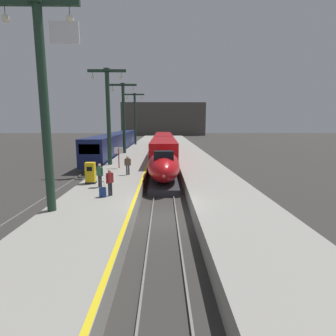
{
  "coord_description": "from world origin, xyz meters",
  "views": [
    {
      "loc": [
        -0.02,
        -15.11,
        5.63
      ],
      "look_at": [
        0.36,
        7.48,
        1.8
      ],
      "focal_mm": 28.87,
      "sensor_mm": 36.0,
      "label": 1
    }
  ],
  "objects_px": {
    "station_column_mid": "(108,109)",
    "passenger_mid_platform": "(128,164)",
    "rolling_suitcase": "(103,192)",
    "regional_train_adjacent": "(117,143)",
    "departure_info_board": "(119,153)",
    "station_column_near": "(44,88)",
    "passenger_near_edge": "(110,180)",
    "ticket_machine_yellow": "(91,174)",
    "highspeed_train_main": "(164,149)",
    "passenger_far_waiting": "(100,173)",
    "station_column_far": "(124,112)",
    "station_column_distant": "(135,114)"
  },
  "relations": [
    {
      "from": "station_column_mid",
      "to": "passenger_mid_platform",
      "type": "relative_size",
      "value": 5.99
    },
    {
      "from": "rolling_suitcase",
      "to": "regional_train_adjacent",
      "type": "bearing_deg",
      "value": 97.85
    },
    {
      "from": "station_column_mid",
      "to": "departure_info_board",
      "type": "distance_m",
      "value": 5.3
    },
    {
      "from": "rolling_suitcase",
      "to": "station_column_near",
      "type": "bearing_deg",
      "value": -128.73
    },
    {
      "from": "departure_info_board",
      "to": "passenger_mid_platform",
      "type": "bearing_deg",
      "value": -69.1
    },
    {
      "from": "passenger_near_edge",
      "to": "ticket_machine_yellow",
      "type": "distance_m",
      "value": 4.19
    },
    {
      "from": "regional_train_adjacent",
      "to": "station_column_near",
      "type": "distance_m",
      "value": 34.25
    },
    {
      "from": "highspeed_train_main",
      "to": "rolling_suitcase",
      "type": "relative_size",
      "value": 39.61
    },
    {
      "from": "station_column_near",
      "to": "rolling_suitcase",
      "type": "height_order",
      "value": "station_column_near"
    },
    {
      "from": "passenger_near_edge",
      "to": "rolling_suitcase",
      "type": "distance_m",
      "value": 0.85
    },
    {
      "from": "station_column_near",
      "to": "passenger_near_edge",
      "type": "xyz_separation_m",
      "value": [
        2.46,
        2.84,
        -5.25
      ]
    },
    {
      "from": "station_column_mid",
      "to": "rolling_suitcase",
      "type": "bearing_deg",
      "value": -80.93
    },
    {
      "from": "passenger_far_waiting",
      "to": "departure_info_board",
      "type": "height_order",
      "value": "departure_info_board"
    },
    {
      "from": "passenger_far_waiting",
      "to": "ticket_machine_yellow",
      "type": "bearing_deg",
      "value": 129.14
    },
    {
      "from": "departure_info_board",
      "to": "passenger_near_edge",
      "type": "bearing_deg",
      "value": -83.78
    },
    {
      "from": "station_column_far",
      "to": "passenger_mid_platform",
      "type": "distance_m",
      "value": 18.18
    },
    {
      "from": "regional_train_adjacent",
      "to": "departure_info_board",
      "type": "xyz_separation_m",
      "value": [
        3.57,
        -20.45,
        0.43
      ]
    },
    {
      "from": "highspeed_train_main",
      "to": "regional_train_adjacent",
      "type": "distance_m",
      "value": 12.09
    },
    {
      "from": "passenger_mid_platform",
      "to": "highspeed_train_main",
      "type": "bearing_deg",
      "value": 78.06
    },
    {
      "from": "station_column_near",
      "to": "passenger_far_waiting",
      "type": "height_order",
      "value": "station_column_near"
    },
    {
      "from": "passenger_far_waiting",
      "to": "regional_train_adjacent",
      "type": "bearing_deg",
      "value": 97.05
    },
    {
      "from": "highspeed_train_main",
      "to": "station_column_near",
      "type": "height_order",
      "value": "station_column_near"
    },
    {
      "from": "passenger_near_edge",
      "to": "passenger_far_waiting",
      "type": "bearing_deg",
      "value": 116.53
    },
    {
      "from": "regional_train_adjacent",
      "to": "rolling_suitcase",
      "type": "relative_size",
      "value": 37.27
    },
    {
      "from": "regional_train_adjacent",
      "to": "station_column_mid",
      "type": "xyz_separation_m",
      "value": [
        2.2,
        -18.04,
        4.94
      ]
    },
    {
      "from": "passenger_far_waiting",
      "to": "ticket_machine_yellow",
      "type": "distance_m",
      "value": 1.58
    },
    {
      "from": "station_column_distant",
      "to": "passenger_near_edge",
      "type": "height_order",
      "value": "station_column_distant"
    },
    {
      "from": "station_column_near",
      "to": "station_column_far",
      "type": "xyz_separation_m",
      "value": [
        -0.05,
        27.03,
        -0.18
      ]
    },
    {
      "from": "passenger_near_edge",
      "to": "station_column_distant",
      "type": "bearing_deg",
      "value": 93.56
    },
    {
      "from": "regional_train_adjacent",
      "to": "station_column_far",
      "type": "distance_m",
      "value": 8.68
    },
    {
      "from": "highspeed_train_main",
      "to": "departure_info_board",
      "type": "relative_size",
      "value": 18.35
    },
    {
      "from": "station_column_distant",
      "to": "ticket_machine_yellow",
      "type": "distance_m",
      "value": 37.25
    },
    {
      "from": "ticket_machine_yellow",
      "to": "departure_info_board",
      "type": "height_order",
      "value": "departure_info_board"
    },
    {
      "from": "station_column_near",
      "to": "passenger_near_edge",
      "type": "height_order",
      "value": "station_column_near"
    },
    {
      "from": "regional_train_adjacent",
      "to": "passenger_near_edge",
      "type": "xyz_separation_m",
      "value": [
        4.71,
        -30.94,
        -0.09
      ]
    },
    {
      "from": "highspeed_train_main",
      "to": "ticket_machine_yellow",
      "type": "distance_m",
      "value": 19.21
    },
    {
      "from": "highspeed_train_main",
      "to": "station_column_far",
      "type": "xyz_separation_m",
      "value": [
        -5.9,
        2.23,
        5.19
      ]
    },
    {
      "from": "passenger_far_waiting",
      "to": "departure_info_board",
      "type": "relative_size",
      "value": 0.8
    },
    {
      "from": "station_column_mid",
      "to": "station_column_far",
      "type": "xyz_separation_m",
      "value": [
        0.0,
        11.29,
        0.04
      ]
    },
    {
      "from": "departure_info_board",
      "to": "station_column_far",
      "type": "bearing_deg",
      "value": 95.72
    },
    {
      "from": "station_column_distant",
      "to": "rolling_suitcase",
      "type": "relative_size",
      "value": 10.65
    },
    {
      "from": "station_column_mid",
      "to": "station_column_distant",
      "type": "height_order",
      "value": "station_column_distant"
    },
    {
      "from": "station_column_far",
      "to": "station_column_mid",
      "type": "bearing_deg",
      "value": -90.0
    },
    {
      "from": "regional_train_adjacent",
      "to": "passenger_far_waiting",
      "type": "bearing_deg",
      "value": -82.95
    },
    {
      "from": "passenger_mid_platform",
      "to": "ticket_machine_yellow",
      "type": "bearing_deg",
      "value": -125.19
    },
    {
      "from": "station_column_distant",
      "to": "rolling_suitcase",
      "type": "bearing_deg",
      "value": -87.04
    },
    {
      "from": "station_column_far",
      "to": "station_column_distant",
      "type": "xyz_separation_m",
      "value": [
        0.0,
        16.23,
        0.13
      ]
    },
    {
      "from": "station_column_near",
      "to": "passenger_far_waiting",
      "type": "xyz_separation_m",
      "value": [
        1.28,
        5.21,
        -5.25
      ]
    },
    {
      "from": "station_column_near",
      "to": "ticket_machine_yellow",
      "type": "distance_m",
      "value": 8.46
    },
    {
      "from": "rolling_suitcase",
      "to": "departure_info_board",
      "type": "bearing_deg",
      "value": 93.89
    }
  ]
}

